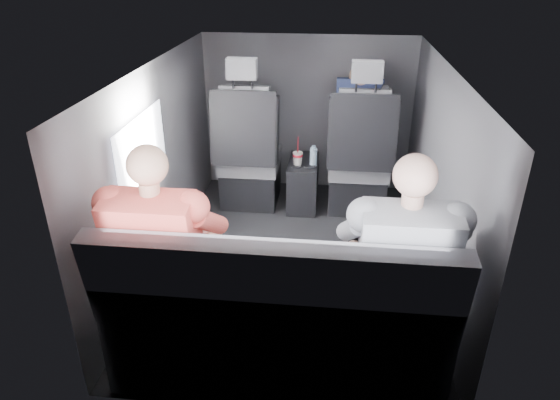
# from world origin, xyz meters

# --- Properties ---
(floor) EXTENTS (2.60, 2.60, 0.00)m
(floor) POSITION_xyz_m (0.00, 0.00, 0.00)
(floor) COLOR black
(floor) RESTS_ON ground
(ceiling) EXTENTS (2.60, 2.60, 0.00)m
(ceiling) POSITION_xyz_m (0.00, 0.00, 1.35)
(ceiling) COLOR #B2B2AD
(ceiling) RESTS_ON panel_back
(panel_left) EXTENTS (0.02, 2.60, 1.35)m
(panel_left) POSITION_xyz_m (-0.90, 0.00, 0.68)
(panel_left) COLOR #56565B
(panel_left) RESTS_ON floor
(panel_right) EXTENTS (0.02, 2.60, 1.35)m
(panel_right) POSITION_xyz_m (0.90, 0.00, 0.68)
(panel_right) COLOR #56565B
(panel_right) RESTS_ON floor
(panel_front) EXTENTS (1.80, 0.02, 1.35)m
(panel_front) POSITION_xyz_m (0.00, 1.30, 0.68)
(panel_front) COLOR #56565B
(panel_front) RESTS_ON floor
(panel_back) EXTENTS (1.80, 0.02, 1.35)m
(panel_back) POSITION_xyz_m (0.00, -1.30, 0.68)
(panel_back) COLOR #56565B
(panel_back) RESTS_ON floor
(side_window) EXTENTS (0.02, 0.75, 0.42)m
(side_window) POSITION_xyz_m (-0.88, -0.30, 0.90)
(side_window) COLOR white
(side_window) RESTS_ON panel_left
(seatbelt) EXTENTS (0.35, 0.11, 0.59)m
(seatbelt) POSITION_xyz_m (0.45, 0.67, 0.80)
(seatbelt) COLOR black
(seatbelt) RESTS_ON front_seat_right
(front_seat_left) EXTENTS (0.52, 0.58, 1.26)m
(front_seat_left) POSITION_xyz_m (-0.45, 0.84, 0.40)
(front_seat_left) COLOR black
(front_seat_left) RESTS_ON floor
(front_seat_right) EXTENTS (0.52, 0.58, 1.26)m
(front_seat_right) POSITION_xyz_m (0.45, 0.84, 0.40)
(front_seat_right) COLOR black
(front_seat_right) RESTS_ON floor
(center_console) EXTENTS (0.24, 0.48, 0.41)m
(center_console) POSITION_xyz_m (0.00, 0.88, 0.20)
(center_console) COLOR black
(center_console) RESTS_ON floor
(rear_bench) EXTENTS (1.60, 0.57, 0.92)m
(rear_bench) POSITION_xyz_m (0.00, -1.06, 0.31)
(rear_bench) COLOR slate
(rear_bench) RESTS_ON floor
(soda_cup) EXTENTS (0.08, 0.08, 0.25)m
(soda_cup) POSITION_xyz_m (-0.04, 0.78, 0.46)
(soda_cup) COLOR white
(soda_cup) RESTS_ON center_console
(water_bottle) EXTENTS (0.06, 0.06, 0.17)m
(water_bottle) POSITION_xyz_m (0.08, 0.80, 0.48)
(water_bottle) COLOR #98BBCE
(water_bottle) RESTS_ON center_console
(laptop_white) EXTENTS (0.30, 0.28, 0.22)m
(laptop_white) POSITION_xyz_m (-0.49, -0.77, 0.63)
(laptop_white) COLOR white
(laptop_white) RESTS_ON passenger_rear_left
(laptop_black) EXTENTS (0.37, 0.34, 0.26)m
(laptop_black) POSITION_xyz_m (0.50, -0.78, 0.64)
(laptop_black) COLOR black
(laptop_black) RESTS_ON passenger_rear_right
(passenger_rear_left) EXTENTS (0.51, 0.63, 1.23)m
(passenger_rear_left) POSITION_xyz_m (-0.55, -0.97, 0.63)
(passenger_rear_left) COLOR #35353A
(passenger_rear_left) RESTS_ON rear_bench
(passenger_rear_right) EXTENTS (0.51, 0.63, 1.24)m
(passenger_rear_right) POSITION_xyz_m (0.56, -0.97, 0.63)
(passenger_rear_right) COLOR navy
(passenger_rear_right) RESTS_ON rear_bench
(passenger_front_right) EXTENTS (0.37, 0.37, 0.72)m
(passenger_front_right) POSITION_xyz_m (0.43, 1.10, 0.74)
(passenger_front_right) COLOR navy
(passenger_front_right) RESTS_ON front_seat_right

